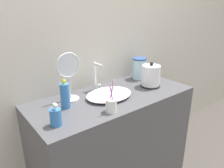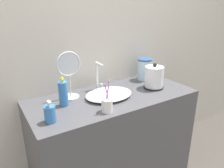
% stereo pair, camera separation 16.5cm
% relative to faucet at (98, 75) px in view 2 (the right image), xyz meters
% --- Properties ---
extents(wall_back, '(6.00, 0.04, 2.60)m').
position_rel_faucet_xyz_m(wall_back, '(0.04, 0.13, 0.32)').
color(wall_back, beige).
rests_on(wall_back, ground_plane).
extents(vanity_counter, '(1.30, 0.57, 0.85)m').
position_rel_faucet_xyz_m(vanity_counter, '(0.04, -0.18, -0.55)').
color(vanity_counter, '#4C4C51').
rests_on(vanity_counter, ground_plane).
extents(sink_basin, '(0.37, 0.28, 0.05)m').
position_rel_faucet_xyz_m(sink_basin, '(-0.00, -0.18, -0.10)').
color(sink_basin, white).
rests_on(sink_basin, vanity_counter).
extents(faucet, '(0.06, 0.12, 0.24)m').
position_rel_faucet_xyz_m(faucet, '(0.00, 0.00, 0.00)').
color(faucet, silver).
rests_on(faucet, vanity_counter).
extents(electric_kettle, '(0.17, 0.17, 0.22)m').
position_rel_faucet_xyz_m(electric_kettle, '(0.42, -0.21, -0.04)').
color(electric_kettle, black).
rests_on(electric_kettle, vanity_counter).
extents(toothbrush_cup, '(0.08, 0.08, 0.22)m').
position_rel_faucet_xyz_m(toothbrush_cup, '(-0.14, -0.38, -0.08)').
color(toothbrush_cup, silver).
rests_on(toothbrush_cup, vanity_counter).
extents(lotion_bottle, '(0.07, 0.07, 0.14)m').
position_rel_faucet_xyz_m(lotion_bottle, '(-0.50, -0.31, -0.07)').
color(lotion_bottle, '#3370B7').
rests_on(lotion_bottle, vanity_counter).
extents(shampoo_bottle, '(0.06, 0.06, 0.22)m').
position_rel_faucet_xyz_m(shampoo_bottle, '(-0.35, -0.14, -0.04)').
color(shampoo_bottle, '#3370B7').
rests_on(shampoo_bottle, vanity_counter).
extents(vanity_mirror, '(0.18, 0.13, 0.36)m').
position_rel_faucet_xyz_m(vanity_mirror, '(-0.26, -0.03, 0.07)').
color(vanity_mirror, silver).
rests_on(vanity_mirror, vanity_counter).
extents(water_pitcher, '(0.13, 0.13, 0.20)m').
position_rel_faucet_xyz_m(water_pitcher, '(0.49, -0.00, -0.03)').
color(water_pitcher, '#B2DBEA').
rests_on(water_pitcher, vanity_counter).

